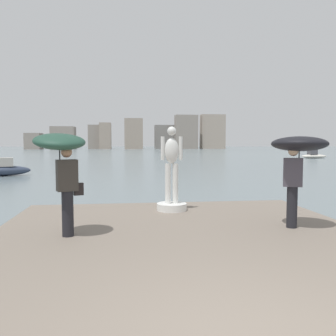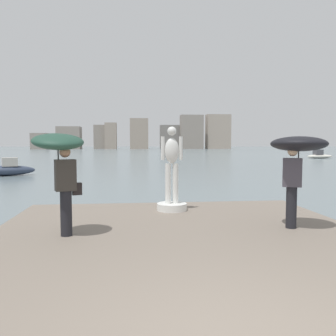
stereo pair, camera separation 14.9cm
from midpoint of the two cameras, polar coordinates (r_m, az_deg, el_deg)
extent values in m
plane|color=slate|center=(42.89, -5.67, 1.04)|extent=(400.00, 400.00, 0.00)
cube|color=slate|center=(5.70, 4.31, -16.50)|extent=(7.61, 10.81, 0.40)
cylinder|color=white|center=(9.58, 0.14, -6.22)|extent=(0.80, 0.80, 0.19)
cylinder|color=white|center=(9.47, -0.46, -2.50)|extent=(0.15, 0.15, 1.06)
cylinder|color=white|center=(9.50, 0.74, -2.48)|extent=(0.15, 0.15, 1.06)
ellipsoid|color=white|center=(9.43, 0.14, 2.77)|extent=(0.38, 0.26, 0.68)
sphere|color=white|center=(9.43, 0.14, 5.92)|extent=(0.24, 0.24, 0.24)
cylinder|color=white|center=(9.40, -1.31, 3.18)|extent=(0.10, 0.10, 0.62)
cylinder|color=white|center=(9.46, 1.59, 3.19)|extent=(0.10, 0.10, 0.62)
cylinder|color=black|center=(7.20, -16.31, -7.01)|extent=(0.22, 0.22, 0.88)
cube|color=#38332D|center=(7.09, -16.43, -1.13)|extent=(0.44, 0.36, 0.60)
sphere|color=#A87A5B|center=(7.07, -16.50, 2.47)|extent=(0.21, 0.21, 0.21)
cylinder|color=#262626|center=(7.09, -17.49, 1.38)|extent=(0.02, 0.02, 0.52)
ellipsoid|color=#234738|center=(7.08, -17.55, 4.07)|extent=(1.26, 1.28, 0.44)
cube|color=black|center=(7.19, -14.69, -3.28)|extent=(0.20, 0.16, 0.24)
cylinder|color=black|center=(8.03, 18.70, -5.93)|extent=(0.22, 0.22, 0.88)
cube|color=#47424C|center=(7.93, 18.82, -0.65)|extent=(0.44, 0.37, 0.60)
sphere|color=beige|center=(7.91, 18.89, 2.56)|extent=(0.21, 0.21, 0.21)
cylinder|color=#262626|center=(7.96, 19.71, 1.40)|extent=(0.02, 0.02, 0.47)
ellipsoid|color=black|center=(7.96, 19.76, 3.65)|extent=(1.51, 1.52, 0.35)
ellipsoid|color=#2D384C|center=(26.30, -25.31, -0.42)|extent=(3.90, 2.25, 0.69)
cube|color=#B2ADA3|center=(26.27, -24.74, 0.87)|extent=(1.18, 1.10, 0.58)
ellipsoid|color=silver|center=(56.15, 22.24, 1.75)|extent=(3.96, 1.60, 0.57)
cube|color=#4C4C51|center=(55.97, 22.00, 2.38)|extent=(1.15, 1.11, 0.76)
cube|color=gray|center=(137.16, -20.69, 4.03)|extent=(5.38, 6.55, 5.79)
cube|color=gray|center=(138.21, -16.41, 4.64)|extent=(8.52, 7.02, 8.29)
cube|color=gray|center=(137.55, -11.09, 4.89)|extent=(7.44, 4.56, 9.02)
cube|color=gray|center=(135.65, -10.01, 5.06)|extent=(4.23, 6.51, 9.72)
cube|color=gray|center=(134.72, -5.58, 5.45)|extent=(6.69, 6.90, 11.31)
cube|color=gray|center=(140.14, -0.35, 4.98)|extent=(8.80, 4.47, 9.20)
cube|color=gray|center=(136.23, 2.88, 5.76)|extent=(8.45, 4.59, 12.78)
cube|color=#A89989|center=(140.50, 7.10, 5.77)|extent=(9.24, 4.62, 13.22)
camera|label=1|loc=(0.07, -90.46, -0.03)|focal=38.13mm
camera|label=2|loc=(0.07, 89.54, 0.03)|focal=38.13mm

